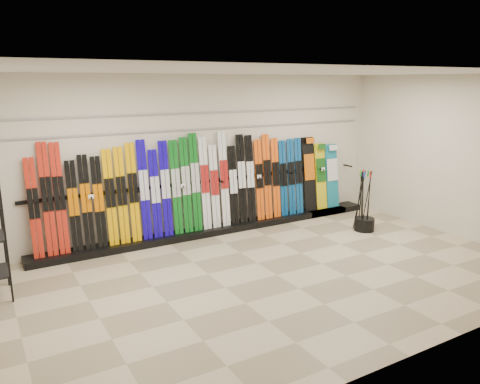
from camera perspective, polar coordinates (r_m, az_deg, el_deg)
floor at (r=7.24m, az=4.51°, el=-10.05°), size 8.00×8.00×0.00m
back_wall at (r=8.91m, az=-4.51°, el=4.48°), size 8.00×0.00×8.00m
right_wall at (r=9.62m, az=24.74°, el=3.95°), size 0.00×5.00×5.00m
ceiling at (r=6.64m, az=4.99°, el=14.43°), size 8.00×8.00×0.00m
ski_rack_base at (r=9.15m, az=-2.47°, el=-4.52°), size 8.00×0.40×0.12m
skis at (r=8.67m, az=-6.68°, el=0.54°), size 5.37×0.23×1.83m
snowboards at (r=10.40m, az=9.77°, el=2.00°), size 0.95×0.24×1.59m
pole_bin at (r=9.54m, az=14.91°, el=-3.82°), size 0.39×0.39×0.25m
ski_poles at (r=9.40m, az=14.79°, el=-0.99°), size 0.23×0.31×1.18m
slatwall_rail_0 at (r=8.83m, az=-4.51°, el=7.67°), size 7.60×0.02×0.03m
slatwall_rail_1 at (r=8.81m, az=-4.55°, el=9.62°), size 7.60×0.02×0.03m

